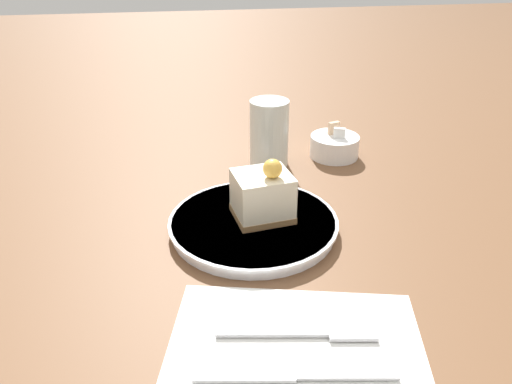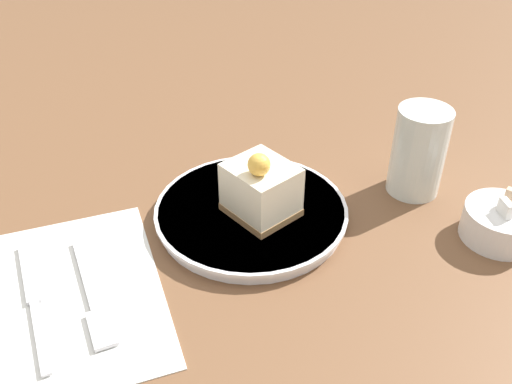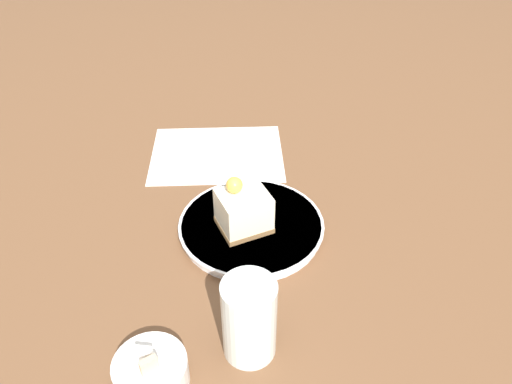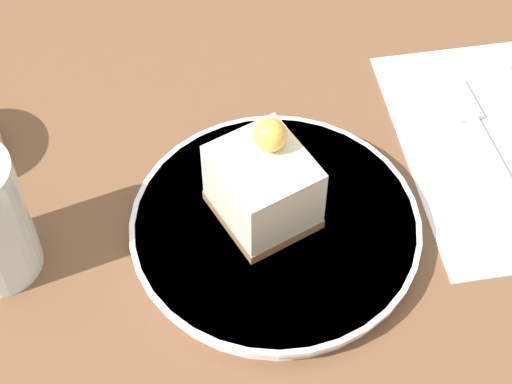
% 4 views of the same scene
% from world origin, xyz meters
% --- Properties ---
extents(ground_plane, '(4.00, 4.00, 0.00)m').
position_xyz_m(ground_plane, '(0.00, 0.00, 0.00)').
color(ground_plane, brown).
extents(plate, '(0.23, 0.23, 0.02)m').
position_xyz_m(plate, '(-0.01, 0.04, 0.01)').
color(plate, white).
rests_on(plate, ground_plane).
extents(cake_slice, '(0.08, 0.08, 0.09)m').
position_xyz_m(cake_slice, '(-0.02, 0.05, 0.05)').
color(cake_slice, olive).
rests_on(cake_slice, plate).
extents(fork, '(0.04, 0.16, 0.00)m').
position_xyz_m(fork, '(0.19, 0.06, 0.01)').
color(fork, silver).
rests_on(fork, napkin).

